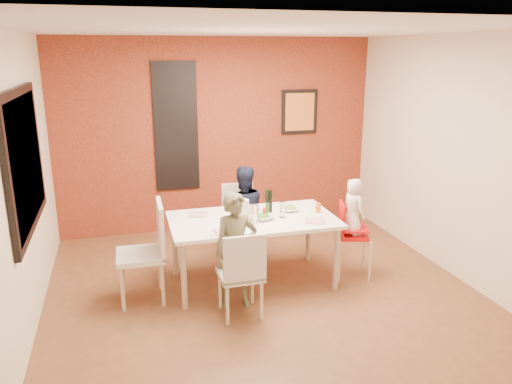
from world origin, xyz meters
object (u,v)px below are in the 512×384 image
object	(u,v)px
dining_table	(253,224)
paper_towel_roll	(244,211)
toddler	(353,207)
wine_bottle	(269,203)
chair_left	(149,246)
child_far	(243,213)
chair_far	(239,215)
high_chair	(350,232)
chair_near	(242,271)
child_near	(236,251)

from	to	relation	value
dining_table	paper_towel_roll	xyz separation A→B (m)	(-0.12, -0.10, 0.19)
toddler	wine_bottle	bearing A→B (deg)	66.47
chair_left	wine_bottle	xyz separation A→B (m)	(1.32, 0.14, 0.31)
toddler	paper_towel_roll	world-z (taller)	toddler
child_far	paper_towel_roll	distance (m)	0.84
chair_far	toddler	world-z (taller)	toddler
high_chair	chair_near	bearing A→B (deg)	129.17
toddler	wine_bottle	world-z (taller)	toddler
chair_near	dining_table	bearing A→B (deg)	-112.92
dining_table	chair_near	bearing A→B (deg)	-112.83
chair_near	high_chair	distance (m)	1.53
chair_left	child_near	size ratio (longest dim) A/B	0.87
child_far	paper_towel_roll	size ratio (longest dim) A/B	4.79
high_chair	child_near	world-z (taller)	child_near
dining_table	high_chair	distance (m)	1.12
chair_near	paper_towel_roll	distance (m)	0.77
chair_near	toddler	bearing A→B (deg)	-158.23
child_near	wine_bottle	size ratio (longest dim) A/B	4.11
high_chair	toddler	size ratio (longest dim) A/B	1.37
chair_far	wine_bottle	size ratio (longest dim) A/B	3.01
chair_near	chair_left	size ratio (longest dim) A/B	0.85
paper_towel_roll	child_far	bearing A→B (deg)	76.40
chair_near	chair_far	bearing A→B (deg)	-103.02
high_chair	wine_bottle	size ratio (longest dim) A/B	3.00
chair_near	chair_far	world-z (taller)	chair_near
toddler	paper_towel_roll	size ratio (longest dim) A/B	2.60
paper_towel_roll	dining_table	bearing A→B (deg)	37.72
dining_table	toddler	size ratio (longest dim) A/B	2.84
child_near	child_far	size ratio (longest dim) A/B	1.02
chair_left	child_far	size ratio (longest dim) A/B	0.88
chair_far	child_far	distance (m)	0.26
chair_left	paper_towel_roll	world-z (taller)	chair_left
child_near	chair_near	bearing A→B (deg)	-91.65
child_near	child_far	xyz separation A→B (m)	(0.37, 1.17, -0.01)
dining_table	child_near	world-z (taller)	child_near
child_near	child_far	distance (m)	1.23
toddler	child_near	bearing A→B (deg)	92.24
dining_table	chair_left	size ratio (longest dim) A/B	1.74
high_chair	paper_towel_roll	world-z (taller)	paper_towel_roll
chair_far	toddler	xyz separation A→B (m)	(1.05, -1.08, 0.34)
child_far	toddler	distance (m)	1.37
chair_left	paper_towel_roll	size ratio (longest dim) A/B	4.23
chair_far	high_chair	xyz separation A→B (m)	(1.03, -1.06, 0.03)
chair_near	toddler	distance (m)	1.58
dining_table	high_chair	world-z (taller)	high_chair
high_chair	chair_left	bearing A→B (deg)	105.23
toddler	paper_towel_roll	xyz separation A→B (m)	(-1.24, 0.07, 0.04)
chair_far	wine_bottle	xyz separation A→B (m)	(0.13, -0.87, 0.40)
dining_table	toddler	xyz separation A→B (m)	(1.12, -0.16, 0.15)
high_chair	child_near	distance (m)	1.46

